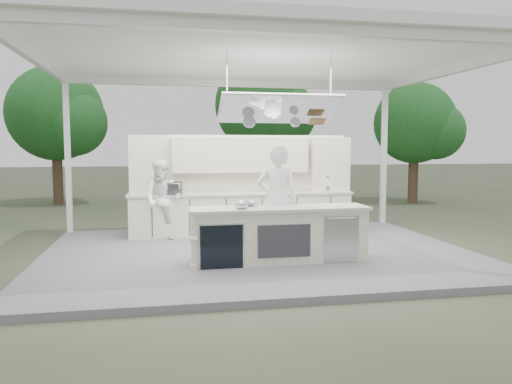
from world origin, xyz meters
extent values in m
plane|color=#454B33|center=(0.00, 0.00, 0.00)|extent=(90.00, 90.00, 0.00)
cube|color=slate|center=(0.00, 0.00, 0.06)|extent=(8.00, 6.00, 0.12)
cube|color=white|center=(3.90, 2.90, 1.85)|extent=(0.12, 0.12, 3.70)
cube|color=white|center=(-3.90, 2.90, 1.85)|extent=(0.12, 0.12, 3.70)
cube|color=white|center=(0.00, 0.00, 3.78)|extent=(8.20, 6.20, 0.16)
cube|color=white|center=(0.00, -2.90, 3.62)|extent=(8.00, 0.12, 0.16)
cube|color=white|center=(0.00, 2.90, 3.62)|extent=(8.00, 0.12, 0.16)
cube|color=white|center=(-3.90, 0.00, 3.62)|extent=(0.12, 6.00, 0.16)
cube|color=white|center=(3.90, 0.00, 3.62)|extent=(0.12, 6.00, 0.16)
cube|color=white|center=(0.20, -0.90, 2.75)|extent=(2.00, 0.71, 0.43)
cube|color=white|center=(0.20, -0.90, 2.75)|extent=(2.06, 0.76, 0.46)
cylinder|color=white|center=(-0.70, -0.90, 3.23)|extent=(0.02, 0.02, 0.95)
cylinder|color=white|center=(1.10, -0.90, 3.23)|extent=(0.02, 0.02, 0.95)
cylinder|color=silver|center=(-0.30, -0.75, 2.53)|extent=(0.22, 0.14, 0.21)
cylinder|color=silver|center=(0.50, -0.80, 2.53)|extent=(0.18, 0.12, 0.18)
cube|color=brown|center=(0.90, -0.78, 2.55)|extent=(0.28, 0.18, 0.12)
cube|color=#EDE9C9|center=(0.20, -0.90, 0.57)|extent=(3.00, 0.70, 0.90)
cube|color=silver|center=(0.20, -0.90, 1.04)|extent=(3.10, 0.78, 0.05)
cylinder|color=#EDE9C9|center=(-1.30, -1.25, 0.58)|extent=(0.11, 0.11, 0.92)
cube|color=black|center=(-0.85, -1.25, 0.48)|extent=(0.70, 0.04, 0.72)
cube|color=silver|center=(-0.85, -1.26, 0.48)|extent=(0.74, 0.03, 0.72)
cube|color=#2C2C30|center=(0.20, -1.26, 0.54)|extent=(0.90, 0.02, 0.55)
cube|color=silver|center=(1.20, -1.26, 0.54)|extent=(0.62, 0.02, 0.78)
cube|color=#EDE9C9|center=(0.00, 1.90, 0.57)|extent=(5.00, 0.65, 0.90)
cube|color=silver|center=(0.00, 1.90, 1.04)|extent=(5.08, 0.72, 0.05)
cube|color=#EDE9C9|center=(0.00, 2.20, 1.25)|extent=(5.00, 0.10, 2.25)
cube|color=#EDE9C9|center=(0.00, 2.07, 1.92)|extent=(3.10, 0.38, 0.80)
cube|color=#EDE9C9|center=(2.10, 2.02, 1.67)|extent=(0.90, 0.45, 1.30)
cube|color=brown|center=(2.10, 2.02, 1.67)|extent=(0.84, 0.40, 0.03)
cylinder|color=silver|center=(2.00, 1.88, 1.13)|extent=(0.20, 0.20, 0.12)
cylinder|color=black|center=(2.00, 1.88, 1.29)|extent=(0.17, 0.17, 0.20)
cylinder|color=black|center=(2.35, 1.88, 1.12)|extent=(0.16, 0.16, 0.10)
cone|color=black|center=(2.35, 1.88, 1.29)|extent=(0.14, 0.14, 0.24)
cylinder|color=brown|center=(-5.50, 10.00, 1.05)|extent=(0.36, 0.36, 2.10)
sphere|color=#266726|center=(-5.50, 10.00, 3.29)|extent=(3.40, 3.40, 3.40)
sphere|color=#266726|center=(-4.82, 9.49, 2.95)|extent=(2.38, 2.38, 2.38)
cylinder|color=brown|center=(2.50, 12.00, 1.22)|extent=(0.36, 0.36, 2.45)
sphere|color=#266726|center=(2.50, 12.00, 3.85)|extent=(4.00, 4.00, 4.00)
sphere|color=#266726|center=(3.30, 11.40, 3.45)|extent=(2.80, 2.80, 2.80)
cylinder|color=brown|center=(7.50, 8.00, 0.96)|extent=(0.36, 0.36, 1.92)
sphere|color=#266726|center=(7.50, 8.00, 2.97)|extent=(3.00, 3.00, 3.00)
sphere|color=#266726|center=(8.10, 7.55, 2.67)|extent=(2.10, 2.10, 2.10)
imported|color=white|center=(0.25, -0.51, 1.13)|extent=(0.82, 0.63, 2.03)
imported|color=white|center=(-1.77, 1.55, 0.97)|extent=(1.02, 0.93, 1.71)
imported|color=#B4B7BB|center=(-1.60, 1.70, 1.20)|extent=(0.53, 0.40, 0.27)
imported|color=silver|center=(-0.32, -0.65, 1.11)|extent=(0.35, 0.35, 0.08)
imported|color=silver|center=(-0.49, -1.04, 1.11)|extent=(0.27, 0.27, 0.07)
camera|label=1|loc=(-1.80, -9.21, 2.12)|focal=35.00mm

